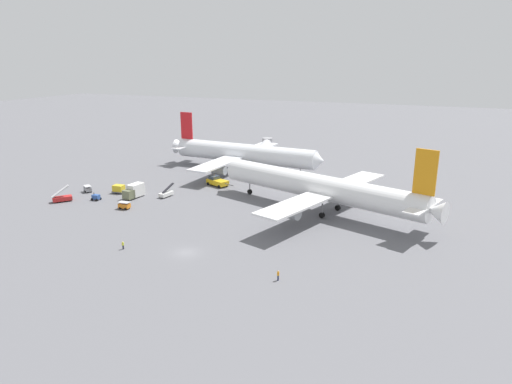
% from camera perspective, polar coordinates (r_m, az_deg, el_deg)
% --- Properties ---
extents(ground_plane, '(600.00, 600.00, 0.00)m').
position_cam_1_polar(ground_plane, '(84.90, -8.78, -7.52)').
color(ground_plane, slate).
extents(airliner_at_gate_left, '(52.93, 48.81, 17.10)m').
position_cam_1_polar(airliner_at_gate_left, '(144.46, -1.57, 4.86)').
color(airliner_at_gate_left, white).
rests_on(airliner_at_gate_left, ground).
extents(airliner_being_pushed, '(56.09, 44.86, 17.65)m').
position_cam_1_polar(airliner_being_pushed, '(105.06, 7.95, 0.60)').
color(airliner_being_pushed, white).
rests_on(airliner_being_pushed, ground).
extents(pushback_tug, '(9.43, 5.10, 2.93)m').
position_cam_1_polar(pushback_tug, '(127.07, -4.91, 1.35)').
color(pushback_tug, gold).
rests_on(pushback_tug, ground).
extents(gse_container_dolly_flat, '(3.29, 2.34, 2.15)m').
position_cam_1_polar(gse_container_dolly_flat, '(125.01, -16.84, 0.40)').
color(gse_container_dolly_flat, slate).
rests_on(gse_container_dolly_flat, ground).
extents(gse_belt_loader_portside, '(2.38, 5.05, 3.02)m').
position_cam_1_polar(gse_belt_loader_portside, '(118.86, -11.19, -0.19)').
color(gse_belt_loader_portside, silver).
rests_on(gse_belt_loader_portside, ground).
extents(gse_baggage_cart_near_cluster, '(2.83, 1.75, 1.71)m').
position_cam_1_polar(gse_baggage_cart_near_cluster, '(111.56, -16.20, -1.63)').
color(gse_baggage_cart_near_cluster, orange).
rests_on(gse_baggage_cart_near_cluster, ground).
extents(gse_stair_truck_yellow, '(4.41, 4.74, 4.06)m').
position_cam_1_polar(gse_stair_truck_yellow, '(122.41, -23.17, -0.65)').
color(gse_stair_truck_yellow, red).
rests_on(gse_stair_truck_yellow, ground).
extents(gse_catering_truck_tall, '(3.12, 6.10, 3.50)m').
position_cam_1_polar(gse_catering_truck_tall, '(119.57, -15.06, 0.12)').
color(gse_catering_truck_tall, '#666B4C').
rests_on(gse_catering_truck_tall, ground).
extents(gse_baggage_cart_trailing, '(3.15, 2.81, 1.71)m').
position_cam_1_polar(gse_baggage_cart_trailing, '(128.71, -20.38, 0.37)').
color(gse_baggage_cart_trailing, gray).
rests_on(gse_baggage_cart_trailing, ground).
extents(gse_gpu_cart_small, '(2.15, 1.67, 1.90)m').
position_cam_1_polar(gse_gpu_cart_small, '(120.65, -19.44, -0.60)').
color(gse_gpu_cart_small, '#2D5199').
rests_on(gse_gpu_cart_small, ground).
extents(ground_crew_ramp_agent_by_cones, '(0.42, 0.42, 1.75)m').
position_cam_1_polar(ground_crew_ramp_agent_by_cones, '(73.83, 2.79, -10.38)').
color(ground_crew_ramp_agent_by_cones, '#2D3351').
rests_on(ground_crew_ramp_agent_by_cones, ground).
extents(ground_crew_marshaller_foreground, '(0.36, 0.50, 1.57)m').
position_cam_1_polar(ground_crew_marshaller_foreground, '(88.57, -16.35, -6.41)').
color(ground_crew_marshaller_foreground, black).
rests_on(ground_crew_marshaller_foreground, ground).
extents(jet_bridge, '(7.26, 19.43, 5.65)m').
position_cam_1_polar(jet_bridge, '(164.21, 1.09, 5.80)').
color(jet_bridge, '#B7B7BC').
rests_on(jet_bridge, ground).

